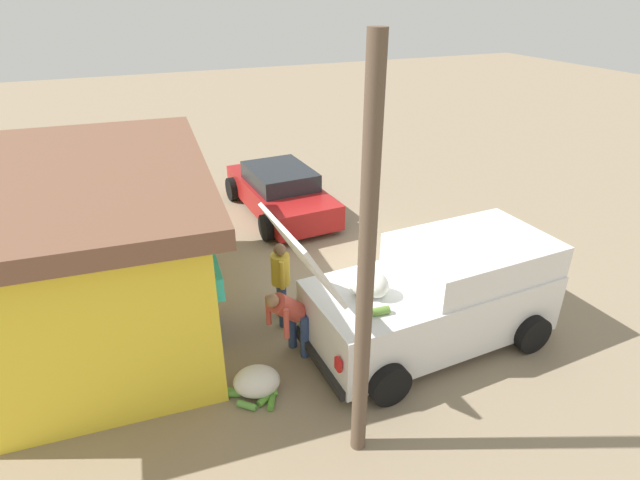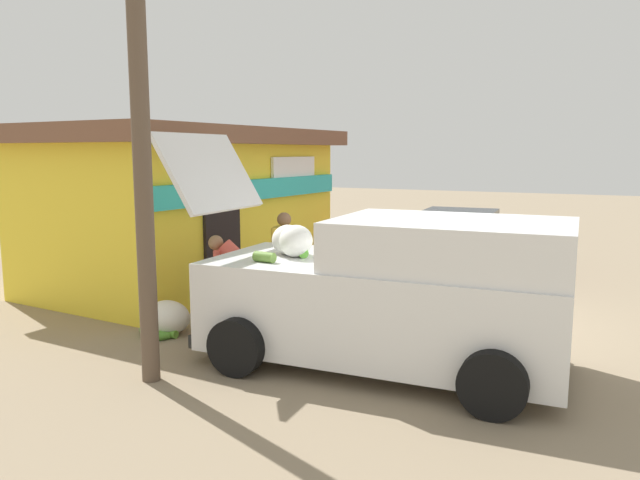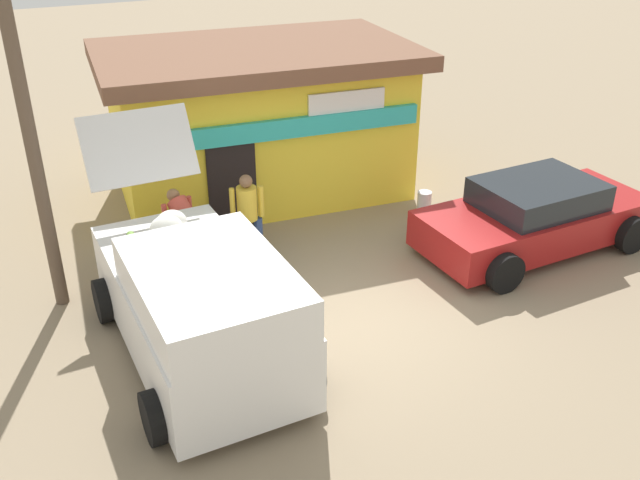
% 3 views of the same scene
% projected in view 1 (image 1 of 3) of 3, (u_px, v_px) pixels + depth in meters
% --- Properties ---
extents(ground_plane, '(60.00, 60.00, 0.00)m').
position_uv_depth(ground_plane, '(365.00, 269.00, 11.15)').
color(ground_plane, gray).
extents(storefront_bar, '(6.39, 4.27, 2.98)m').
position_uv_depth(storefront_bar, '(101.00, 247.00, 8.81)').
color(storefront_bar, yellow).
rests_on(storefront_bar, ground_plane).
extents(delivery_van, '(2.38, 4.87, 2.79)m').
position_uv_depth(delivery_van, '(438.00, 294.00, 8.60)').
color(delivery_van, white).
rests_on(delivery_van, ground_plane).
extents(parked_sedan, '(4.31, 2.29, 1.27)m').
position_uv_depth(parked_sedan, '(280.00, 191.00, 13.65)').
color(parked_sedan, maroon).
rests_on(parked_sedan, ground_plane).
extents(vendor_standing, '(0.56, 0.40, 1.61)m').
position_uv_depth(vendor_standing, '(281.00, 278.00, 9.03)').
color(vendor_standing, navy).
rests_on(vendor_standing, ground_plane).
extents(customer_bending, '(0.64, 0.74, 1.36)m').
position_uv_depth(customer_bending, '(289.00, 315.00, 8.17)').
color(customer_bending, navy).
rests_on(customer_bending, ground_plane).
extents(unloaded_banana_pile, '(0.83, 0.91, 0.47)m').
position_uv_depth(unloaded_banana_pile, '(257.00, 383.00, 7.66)').
color(unloaded_banana_pile, silver).
rests_on(unloaded_banana_pile, ground_plane).
extents(paint_bucket, '(0.28, 0.28, 0.41)m').
position_uv_depth(paint_bucket, '(212.00, 232.00, 12.34)').
color(paint_bucket, silver).
rests_on(paint_bucket, ground_plane).
extents(utility_pole, '(0.20, 0.20, 5.31)m').
position_uv_depth(utility_pole, '(366.00, 280.00, 5.69)').
color(utility_pole, brown).
rests_on(utility_pole, ground_plane).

